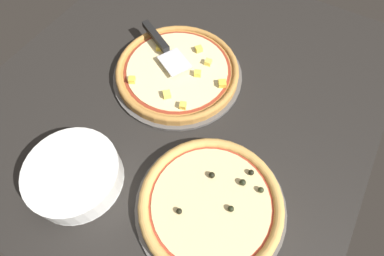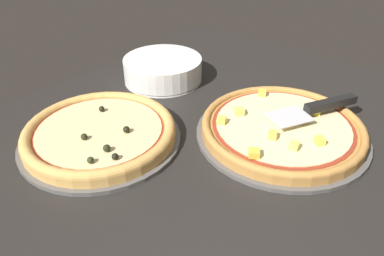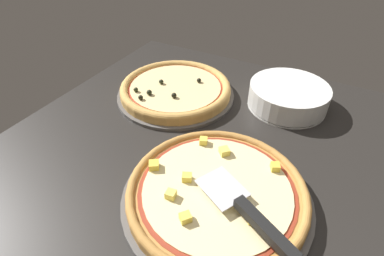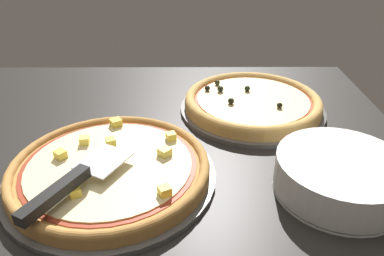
# 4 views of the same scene
# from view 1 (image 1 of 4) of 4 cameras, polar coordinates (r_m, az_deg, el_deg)

# --- Properties ---
(ground_plane) EXTENTS (1.23, 1.13, 0.04)m
(ground_plane) POSITION_cam_1_polar(r_m,az_deg,el_deg) (0.94, -1.42, 6.67)
(ground_plane) COLOR black
(pizza_pan_front) EXTENTS (0.41, 0.41, 0.01)m
(pizza_pan_front) POSITION_cam_1_polar(r_m,az_deg,el_deg) (0.96, -2.75, 10.07)
(pizza_pan_front) COLOR #565451
(pizza_pan_front) RESTS_ON ground_plane
(pizza_front) EXTENTS (0.38, 0.38, 0.04)m
(pizza_front) POSITION_cam_1_polar(r_m,az_deg,el_deg) (0.94, -2.79, 10.87)
(pizza_front) COLOR #B77F3D
(pizza_front) RESTS_ON pizza_pan_front
(pizza_pan_back) EXTENTS (0.37, 0.37, 0.01)m
(pizza_pan_back) POSITION_cam_1_polar(r_m,az_deg,el_deg) (0.76, 3.53, -14.64)
(pizza_pan_back) COLOR #565451
(pizza_pan_back) RESTS_ON ground_plane
(pizza_back) EXTENTS (0.35, 0.35, 0.04)m
(pizza_back) POSITION_cam_1_polar(r_m,az_deg,el_deg) (0.74, 3.63, -14.19)
(pizza_back) COLOR tan
(pizza_back) RESTS_ON pizza_pan_back
(serving_spatula) EXTENTS (0.15, 0.23, 0.02)m
(serving_spatula) POSITION_cam_1_polar(r_m,az_deg,el_deg) (0.99, -6.25, 16.11)
(serving_spatula) COLOR silver
(serving_spatula) RESTS_ON pizza_front
(plate_stack) EXTENTS (0.23, 0.23, 0.07)m
(plate_stack) POSITION_cam_1_polar(r_m,az_deg,el_deg) (0.81, -21.48, -8.29)
(plate_stack) COLOR white
(plate_stack) RESTS_ON ground_plane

